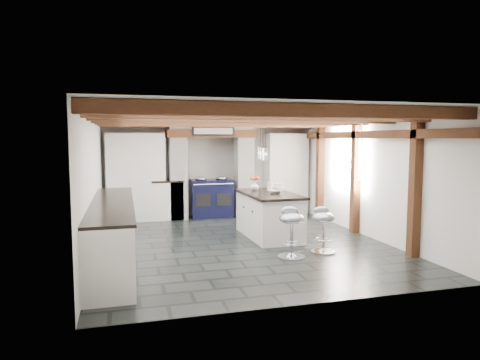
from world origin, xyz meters
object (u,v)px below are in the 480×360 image
object	(u,v)px
range_cooker	(211,198)
bar_stool_near	(323,224)
kitchen_island	(269,214)
bar_stool_far	(292,226)

from	to	relation	value
range_cooker	bar_stool_near	xyz separation A→B (m)	(1.14, -3.68, 0.00)
kitchen_island	bar_stool_near	world-z (taller)	kitchen_island
bar_stool_far	bar_stool_near	bearing A→B (deg)	36.73
bar_stool_far	range_cooker	bearing A→B (deg)	119.99
range_cooker	bar_stool_near	size ratio (longest dim) A/B	1.32
bar_stool_near	bar_stool_far	world-z (taller)	bar_stool_far
kitchen_island	bar_stool_near	size ratio (longest dim) A/B	2.29
kitchen_island	bar_stool_far	distance (m)	1.50
kitchen_island	range_cooker	bearing A→B (deg)	104.05
range_cooker	bar_stool_far	bearing A→B (deg)	-82.32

